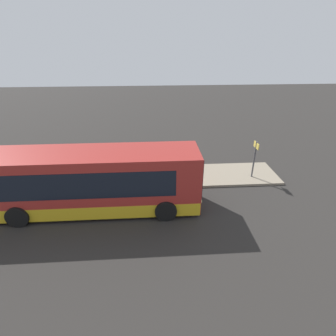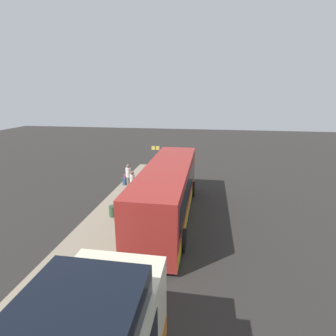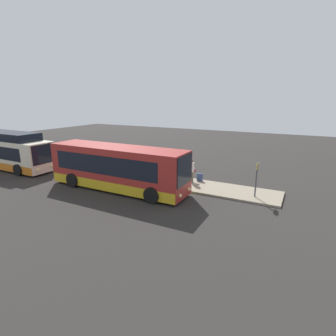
{
  "view_description": "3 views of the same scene",
  "coord_description": "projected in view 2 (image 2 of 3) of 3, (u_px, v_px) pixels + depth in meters",
  "views": [
    {
      "loc": [
        1.91,
        -11.86,
        8.11
      ],
      "look_at": [
        2.74,
        0.51,
        1.96
      ],
      "focal_mm": 28.0,
      "sensor_mm": 36.0,
      "label": 1
    },
    {
      "loc": [
        -15.45,
        -2.39,
        7.19
      ],
      "look_at": [
        2.74,
        0.51,
        1.96
      ],
      "focal_mm": 28.0,
      "sensor_mm": 36.0,
      "label": 2
    },
    {
      "loc": [
        10.8,
        -14.83,
        6.53
      ],
      "look_at": [
        2.74,
        0.51,
        1.96
      ],
      "focal_mm": 28.0,
      "sensor_mm": 36.0,
      "label": 3
    }
  ],
  "objects": [
    {
      "name": "ground",
      "position": [
        169.0,
        209.0,
        17.0
      ],
      "size": [
        80.0,
        80.0,
        0.0
      ],
      "primitive_type": "plane",
      "color": "#2B2826"
    },
    {
      "name": "platform",
      "position": [
        123.0,
        205.0,
        17.45
      ],
      "size": [
        20.0,
        3.01,
        0.14
      ],
      "color": "gray",
      "rests_on": "ground"
    },
    {
      "name": "bus_lead",
      "position": [
        167.0,
        192.0,
        15.4
      ],
      "size": [
        10.98,
        2.8,
        3.21
      ],
      "color": "maroon",
      "rests_on": "ground"
    },
    {
      "name": "passenger_boarding",
      "position": [
        128.0,
        175.0,
        20.28
      ],
      "size": [
        0.52,
        0.66,
        1.84
      ],
      "rotation": [
        0.0,
        0.0,
        -0.3
      ],
      "color": "#6B604C",
      "rests_on": "platform"
    },
    {
      "name": "passenger_waiting",
      "position": [
        132.0,
        182.0,
        18.86
      ],
      "size": [
        0.45,
        0.45,
        1.74
      ],
      "rotation": [
        0.0,
        0.0,
        -1.96
      ],
      "color": "#2D2D33",
      "rests_on": "platform"
    },
    {
      "name": "suitcase",
      "position": [
        125.0,
        181.0,
        21.03
      ],
      "size": [
        0.45,
        0.2,
        0.84
      ],
      "color": "#334C7F",
      "rests_on": "platform"
    },
    {
      "name": "sign_post",
      "position": [
        156.0,
        155.0,
        24.81
      ],
      "size": [
        0.1,
        0.74,
        2.37
      ],
      "color": "#4C4C51",
      "rests_on": "platform"
    },
    {
      "name": "trash_bin",
      "position": [
        113.0,
        211.0,
        15.56
      ],
      "size": [
        0.44,
        0.44,
        0.65
      ],
      "color": "#2D4C33",
      "rests_on": "platform"
    }
  ]
}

